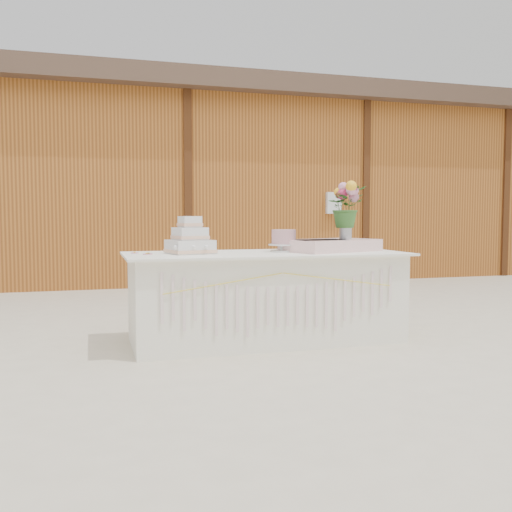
% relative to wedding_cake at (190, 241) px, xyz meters
% --- Properties ---
extents(ground, '(80.00, 80.00, 0.00)m').
position_rel_wedding_cake_xyz_m(ground, '(0.65, -0.04, -0.88)').
color(ground, beige).
rests_on(ground, ground).
extents(barn, '(12.60, 4.60, 3.30)m').
position_rel_wedding_cake_xyz_m(barn, '(0.64, 5.95, 0.80)').
color(barn, '#A35E22').
rests_on(barn, ground).
extents(cake_table, '(2.40, 1.00, 0.77)m').
position_rel_wedding_cake_xyz_m(cake_table, '(0.65, -0.05, -0.49)').
color(cake_table, white).
rests_on(cake_table, ground).
extents(wedding_cake, '(0.41, 0.41, 0.31)m').
position_rel_wedding_cake_xyz_m(wedding_cake, '(0.00, 0.00, 0.00)').
color(wedding_cake, silver).
rests_on(wedding_cake, cake_table).
extents(pink_cake_stand, '(0.27, 0.27, 0.20)m').
position_rel_wedding_cake_xyz_m(pink_cake_stand, '(0.83, 0.01, 0.00)').
color(pink_cake_stand, silver).
rests_on(pink_cake_stand, cake_table).
extents(satin_runner, '(0.95, 0.75, 0.11)m').
position_rel_wedding_cake_xyz_m(satin_runner, '(1.26, -0.03, -0.05)').
color(satin_runner, '#FFD2CD').
rests_on(satin_runner, cake_table).
extents(flower_vase, '(0.11, 0.11, 0.15)m').
position_rel_wedding_cake_xyz_m(flower_vase, '(1.40, -0.05, 0.08)').
color(flower_vase, silver).
rests_on(flower_vase, satin_runner).
extents(bouquet, '(0.41, 0.39, 0.38)m').
position_rel_wedding_cake_xyz_m(bouquet, '(1.40, -0.05, 0.34)').
color(bouquet, '#316026').
rests_on(bouquet, flower_vase).
extents(loose_flowers, '(0.20, 0.33, 0.02)m').
position_rel_wedding_cake_xyz_m(loose_flowers, '(-0.40, 0.04, -0.10)').
color(loose_flowers, '#CD7D96').
rests_on(loose_flowers, cake_table).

